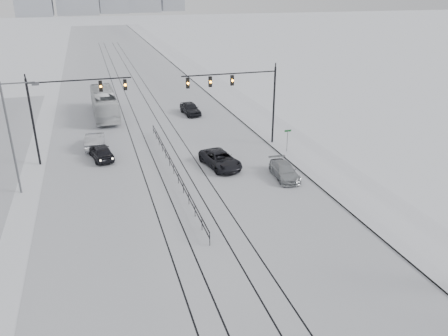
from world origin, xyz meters
TOP-DOWN VIEW (x-y plane):
  - road at (0.00, 60.00)m, footprint 22.00×260.00m
  - sidewalk_east at (13.50, 60.00)m, footprint 5.00×260.00m
  - curb at (11.05, 60.00)m, footprint 0.10×260.00m
  - tram_rails at (-0.00, 40.00)m, footprint 5.30×180.00m
  - traffic_mast_ne at (8.15, 34.99)m, footprint 9.60×0.37m
  - traffic_mast_nw at (-8.52, 36.00)m, footprint 9.10×0.37m
  - street_light_west at (-12.20, 30.00)m, footprint 2.73×0.25m
  - median_fence at (0.00, 30.00)m, footprint 0.06×24.00m
  - street_sign at (11.80, 32.00)m, footprint 0.70×0.06m
  - sedan_sb_inner at (-5.93, 35.64)m, footprint 2.52×4.62m
  - sedan_sb_outer at (-6.41, 39.20)m, footprint 2.15×4.79m
  - sedan_nb_front at (4.42, 30.40)m, footprint 3.31×5.54m
  - sedan_nb_right at (9.00, 26.44)m, footprint 2.16×4.56m
  - sedan_nb_far at (5.78, 48.49)m, footprint 2.24×4.69m
  - box_truck at (-4.78, 50.85)m, footprint 3.04×11.85m

SIDE VIEW (x-z plane):
  - road at x=0.00m, z-range 0.00..0.02m
  - tram_rails at x=0.00m, z-range 0.02..0.03m
  - curb at x=11.05m, z-range 0.00..0.12m
  - sidewalk_east at x=13.50m, z-range 0.00..0.16m
  - median_fence at x=0.00m, z-range 0.03..1.03m
  - sedan_nb_right at x=9.00m, z-range 0.00..1.29m
  - sedan_nb_front at x=4.42m, z-range 0.00..1.44m
  - sedan_sb_inner at x=-5.93m, z-range 0.00..1.49m
  - sedan_sb_outer at x=-6.41m, z-range 0.00..1.53m
  - sedan_nb_far at x=5.78m, z-range 0.00..1.54m
  - street_sign at x=11.80m, z-range 0.41..2.81m
  - box_truck at x=-4.78m, z-range 0.00..3.28m
  - street_light_west at x=-12.20m, z-range 0.71..9.71m
  - traffic_mast_nw at x=-8.52m, z-range 1.57..9.57m
  - traffic_mast_ne at x=8.15m, z-range 1.76..9.76m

